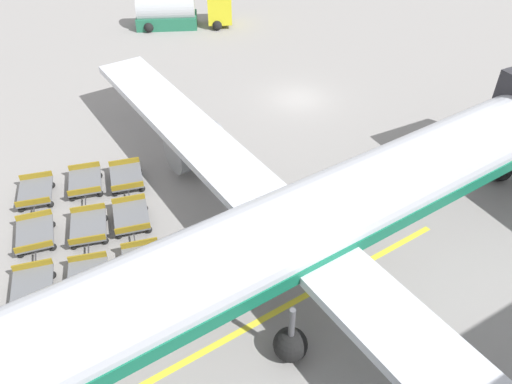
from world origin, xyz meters
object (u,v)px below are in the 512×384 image
object	(u,v)px
airplane	(322,219)
baggage_dolly_row_mid_a_col_c	(88,280)
fuel_tanker_primary	(179,12)
baggage_dolly_row_mid_a_col_b	(89,227)
baggage_dolly_row_mid_b_col_c	(142,265)
baggage_dolly_row_near_col_c	(33,288)
baggage_dolly_row_mid_b_col_a	(127,178)
baggage_dolly_row_mid_b_col_b	(131,217)
baggage_dolly_row_near_col_b	(35,235)
baggage_dolly_row_mid_a_col_a	(85,182)
baggage_dolly_row_near_col_a	(36,192)

from	to	relation	value
airplane	baggage_dolly_row_mid_a_col_c	distance (m)	10.74
fuel_tanker_primary	baggage_dolly_row_mid_a_col_c	distance (m)	31.73
baggage_dolly_row_mid_a_col_c	baggage_dolly_row_mid_a_col_b	bearing A→B (deg)	163.48
baggage_dolly_row_mid_b_col_c	baggage_dolly_row_near_col_c	bearing A→B (deg)	-103.82
airplane	fuel_tanker_primary	distance (m)	32.66
baggage_dolly_row_mid_b_col_a	baggage_dolly_row_mid_b_col_c	size ratio (longest dim) A/B	1.00
baggage_dolly_row_near_col_c	baggage_dolly_row_mid_a_col_c	world-z (taller)	same
airplane	fuel_tanker_primary	bearing A→B (deg)	167.24
baggage_dolly_row_mid_b_col_a	baggage_dolly_row_mid_b_col_b	distance (m)	3.46
baggage_dolly_row_near_col_b	baggage_dolly_row_mid_b_col_a	xyz separation A→B (m)	(-2.16, 5.40, 0.00)
airplane	baggage_dolly_row_near_col_b	bearing A→B (deg)	-129.79
baggage_dolly_row_near_col_b	baggage_dolly_row_mid_a_col_a	bearing A→B (deg)	131.73
airplane	baggage_dolly_row_near_col_c	size ratio (longest dim) A/B	13.69
baggage_dolly_row_mid_a_col_a	baggage_dolly_row_mid_b_col_b	distance (m)	4.28
baggage_dolly_row_mid_a_col_b	baggage_dolly_row_mid_b_col_c	distance (m)	4.03
baggage_dolly_row_near_col_c	baggage_dolly_row_mid_b_col_c	world-z (taller)	same
fuel_tanker_primary	baggage_dolly_row_near_col_c	size ratio (longest dim) A/B	2.77
fuel_tanker_primary	baggage_dolly_row_near_col_a	xyz separation A→B (m)	(19.56, -17.09, -0.85)
baggage_dolly_row_mid_b_col_a	baggage_dolly_row_mid_a_col_c	bearing A→B (deg)	-32.16
baggage_dolly_row_near_col_a	baggage_dolly_row_mid_b_col_a	world-z (taller)	same
baggage_dolly_row_near_col_c	baggage_dolly_row_mid_a_col_b	world-z (taller)	same
baggage_dolly_row_near_col_b	baggage_dolly_row_near_col_c	distance (m)	3.55
baggage_dolly_row_near_col_a	baggage_dolly_row_mid_a_col_c	size ratio (longest dim) A/B	1.00
baggage_dolly_row_mid_b_col_a	baggage_dolly_row_mid_b_col_b	xyz separation A→B (m)	(3.34, -0.90, 0.00)
baggage_dolly_row_mid_a_col_a	baggage_dolly_row_near_col_a	bearing A→B (deg)	-100.19
baggage_dolly_row_near_col_b	baggage_dolly_row_near_col_a	bearing A→B (deg)	168.11
baggage_dolly_row_near_col_b	baggage_dolly_row_mid_a_col_a	size ratio (longest dim) A/B	1.00
baggage_dolly_row_mid_a_col_c	baggage_dolly_row_mid_b_col_a	world-z (taller)	same
baggage_dolly_row_near_col_c	baggage_dolly_row_mid_a_col_a	size ratio (longest dim) A/B	1.00
fuel_tanker_primary	baggage_dolly_row_near_col_a	world-z (taller)	fuel_tanker_primary
baggage_dolly_row_mid_a_col_b	baggage_dolly_row_near_col_c	bearing A→B (deg)	-50.70
baggage_dolly_row_near_col_a	baggage_dolly_row_near_col_c	world-z (taller)	same
baggage_dolly_row_mid_a_col_c	baggage_dolly_row_near_col_b	bearing A→B (deg)	-161.53
baggage_dolly_row_near_col_b	baggage_dolly_row_near_col_c	world-z (taller)	same
fuel_tanker_primary	baggage_dolly_row_near_col_b	xyz separation A→B (m)	(22.95, -17.80, -0.85)
fuel_tanker_primary	baggage_dolly_row_near_col_c	xyz separation A→B (m)	(26.40, -18.62, -0.85)
baggage_dolly_row_near_col_a	baggage_dolly_row_mid_b_col_c	distance (m)	8.57
baggage_dolly_row_near_col_c	baggage_dolly_row_mid_a_col_c	distance (m)	2.34
baggage_dolly_row_near_col_c	fuel_tanker_primary	bearing A→B (deg)	144.81
baggage_dolly_row_near_col_b	baggage_dolly_row_mid_a_col_b	xyz separation A→B (m)	(0.82, 2.41, 0.00)
fuel_tanker_primary	baggage_dolly_row_mid_a_col_a	xyz separation A→B (m)	(20.02, -14.52, -0.85)
fuel_tanker_primary	baggage_dolly_row_mid_b_col_c	bearing A→B (deg)	-26.91
baggage_dolly_row_mid_a_col_c	baggage_dolly_row_mid_b_col_c	xyz separation A→B (m)	(0.39, 2.42, 0.00)
fuel_tanker_primary	baggage_dolly_row_mid_b_col_a	distance (m)	24.22
baggage_dolly_row_mid_b_col_a	baggage_dolly_row_mid_b_col_c	bearing A→B (deg)	-13.17
baggage_dolly_row_mid_a_col_a	baggage_dolly_row_mid_b_col_a	bearing A→B (deg)	70.21
baggage_dolly_row_near_col_b	baggage_dolly_row_mid_a_col_a	world-z (taller)	same
baggage_dolly_row_mid_a_col_c	baggage_dolly_row_mid_b_col_c	distance (m)	2.45
baggage_dolly_row_mid_b_col_a	baggage_dolly_row_mid_b_col_b	size ratio (longest dim) A/B	1.00
baggage_dolly_row_near_col_a	baggage_dolly_row_mid_a_col_a	distance (m)	2.61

